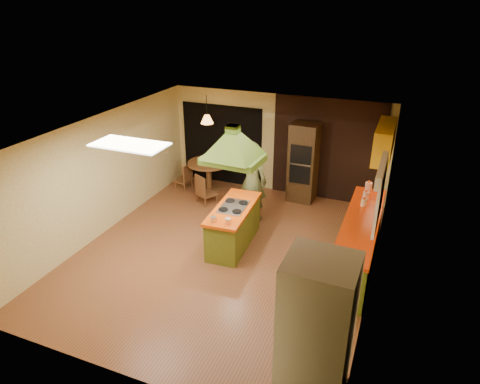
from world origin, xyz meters
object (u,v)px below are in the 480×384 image
at_px(man, 252,181).
at_px(wall_oven, 303,163).
at_px(canister_large, 368,187).
at_px(refrigerator, 316,330).
at_px(kitchen_island, 234,226).
at_px(dining_table, 209,171).

distance_m(man, wall_oven, 1.61).
distance_m(man, canister_large, 2.46).
height_order(refrigerator, canister_large, refrigerator).
relative_size(refrigerator, wall_oven, 1.03).
relative_size(kitchen_island, man, 0.94).
xyz_separation_m(refrigerator, dining_table, (-3.89, 5.09, -0.44)).
height_order(wall_oven, canister_large, wall_oven).
bearing_deg(wall_oven, canister_large, -29.15).
relative_size(kitchen_island, refrigerator, 0.86).
xyz_separation_m(wall_oven, dining_table, (-2.34, -0.40, -0.41)).
height_order(man, dining_table, man).
relative_size(kitchen_island, wall_oven, 0.89).
height_order(man, canister_large, man).
xyz_separation_m(refrigerator, canister_large, (0.09, 4.48, 0.03)).
xyz_separation_m(wall_oven, canister_large, (1.63, -1.01, 0.05)).
height_order(man, refrigerator, refrigerator).
bearing_deg(dining_table, wall_oven, 9.77).
relative_size(wall_oven, canister_large, 9.48).
xyz_separation_m(kitchen_island, dining_table, (-1.60, 2.18, 0.13)).
xyz_separation_m(refrigerator, wall_oven, (-1.55, 5.49, -0.02)).
bearing_deg(canister_large, kitchen_island, -146.49).
relative_size(man, refrigerator, 0.92).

